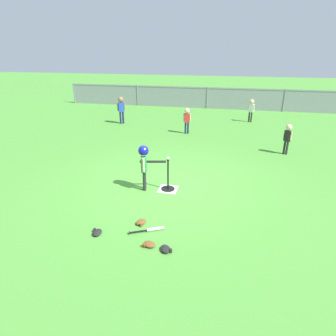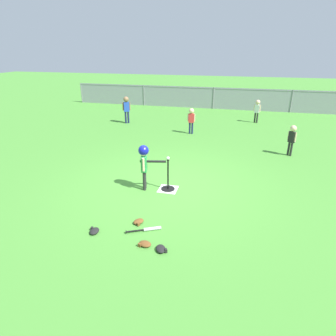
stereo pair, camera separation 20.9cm
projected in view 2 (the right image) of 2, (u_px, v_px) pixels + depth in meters
ground_plane at (169, 185)px, 7.07m from camera, size 60.00×60.00×0.00m
home_plate at (168, 189)px, 6.87m from camera, size 0.44×0.44×0.01m
batting_tee at (168, 184)px, 6.82m from camera, size 0.32×0.32×0.76m
baseball_on_tee at (168, 158)px, 6.56m from camera, size 0.07×0.07×0.07m
batter_child at (144, 159)px, 6.58m from camera, size 0.62×0.31×1.10m
fielder_deep_right at (191, 118)px, 11.05m from camera, size 0.29×0.20×0.99m
fielder_deep_center at (292, 136)px, 8.79m from camera, size 0.22×0.21×0.96m
fielder_deep_left at (126, 106)px, 12.59m from camera, size 0.31×0.24×1.17m
fielder_near_right at (257, 108)px, 12.70m from camera, size 0.29×0.20×1.01m
spare_bat_silver at (149, 229)px, 5.31m from camera, size 0.61×0.34×0.06m
glove_by_plate at (94, 231)px, 5.25m from camera, size 0.19×0.24×0.07m
glove_near_bats at (139, 222)px, 5.53m from camera, size 0.25×0.27×0.07m
glove_tossed_aside at (161, 249)px, 4.78m from camera, size 0.25×0.27×0.07m
glove_outfield_drop at (145, 244)px, 4.90m from camera, size 0.25×0.21×0.07m
outfield_fence at (213, 97)px, 15.68m from camera, size 16.06×0.06×1.15m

